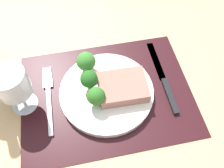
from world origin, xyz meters
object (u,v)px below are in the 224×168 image
(plate, at_px, (107,92))
(steak, at_px, (122,87))
(fork, at_px, (49,98))
(wine_glass, at_px, (12,85))
(knife, at_px, (164,81))

(plate, distance_m, steak, 0.04)
(fork, height_order, wine_glass, wine_glass)
(knife, bearing_deg, plate, 179.16)
(plate, bearing_deg, wine_glass, 176.68)
(steak, height_order, fork, steak)
(steak, bearing_deg, fork, 173.28)
(plate, relative_size, wine_glass, 1.81)
(plate, relative_size, fork, 1.20)
(plate, distance_m, wine_glass, 0.22)
(fork, bearing_deg, steak, -8.66)
(fork, distance_m, knife, 0.29)
(steak, distance_m, wine_glass, 0.25)
(knife, bearing_deg, wine_glass, 176.12)
(plate, height_order, fork, plate)
(plate, xyz_separation_m, knife, (0.15, 0.01, -0.00))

